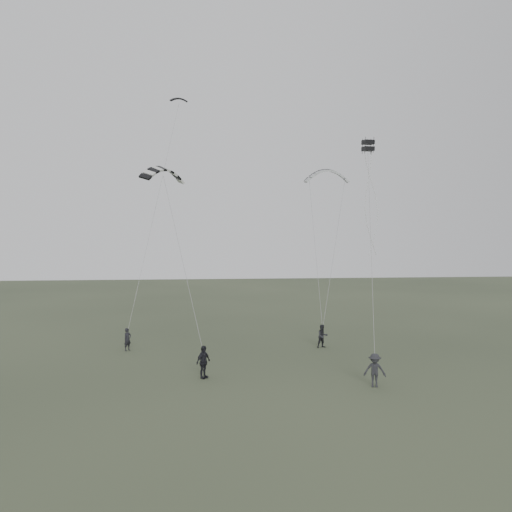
{
  "coord_description": "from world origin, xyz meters",
  "views": [
    {
      "loc": [
        -2.91,
        -29.98,
        8.08
      ],
      "look_at": [
        0.7,
        4.97,
        6.86
      ],
      "focal_mm": 35.0,
      "sensor_mm": 36.0,
      "label": 1
    }
  ],
  "objects": [
    {
      "name": "flyer_right",
      "position": [
        5.77,
        5.99,
        0.86
      ],
      "size": [
        0.96,
        0.82,
        1.71
      ],
      "primitive_type": "imported",
      "rotation": [
        0.0,
        0.0,
        0.23
      ],
      "color": "black",
      "rests_on": "ground"
    },
    {
      "name": "kite_dark_small",
      "position": [
        -5.0,
        12.58,
        19.81
      ],
      "size": [
        1.54,
        0.85,
        0.62
      ],
      "primitive_type": null,
      "rotation": [
        0.38,
        0.0,
        0.19
      ],
      "color": "black",
      "rests_on": "flyer_left"
    },
    {
      "name": "kite_striped",
      "position": [
        -5.69,
        4.57,
        12.84
      ],
      "size": [
        3.3,
        3.28,
        1.52
      ],
      "primitive_type": null,
      "rotation": [
        0.37,
        0.0,
        0.78
      ],
      "color": "black",
      "rests_on": "flyer_center"
    },
    {
      "name": "flyer_far",
      "position": [
        6.29,
        -3.9,
        0.91
      ],
      "size": [
        1.32,
        0.98,
        1.83
      ],
      "primitive_type": "imported",
      "rotation": [
        0.0,
        0.0,
        -0.28
      ],
      "color": "#232428",
      "rests_on": "ground"
    },
    {
      "name": "flyer_center",
      "position": [
        -3.0,
        -1.24,
        0.95
      ],
      "size": [
        1.07,
        1.15,
        1.9
      ],
      "primitive_type": "imported",
      "rotation": [
        0.0,
        0.0,
        0.87
      ],
      "color": "black",
      "rests_on": "ground"
    },
    {
      "name": "flyer_left",
      "position": [
        -8.47,
        6.48,
        0.82
      ],
      "size": [
        0.69,
        0.7,
        1.63
      ],
      "primitive_type": "imported",
      "rotation": [
        0.0,
        0.0,
        0.85
      ],
      "color": "black",
      "rests_on": "ground"
    },
    {
      "name": "kite_box",
      "position": [
        8.06,
        2.81,
        14.34
      ],
      "size": [
        0.76,
        0.81,
        0.78
      ],
      "primitive_type": null,
      "rotation": [
        0.08,
        0.0,
        0.12
      ],
      "color": "black",
      "rests_on": "flyer_far"
    },
    {
      "name": "ground",
      "position": [
        0.0,
        0.0,
        0.0
      ],
      "size": [
        140.0,
        140.0,
        0.0
      ],
      "primitive_type": "plane",
      "color": "#353E2B",
      "rests_on": "ground"
    },
    {
      "name": "kite_pale_large",
      "position": [
        7.65,
        12.46,
        13.96
      ],
      "size": [
        3.89,
        1.22,
        1.7
      ],
      "primitive_type": null,
      "rotation": [
        0.15,
        0.0,
        -0.03
      ],
      "color": "#AEB1B3",
      "rests_on": "flyer_right"
    }
  ]
}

